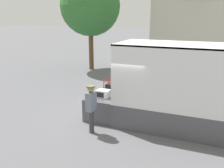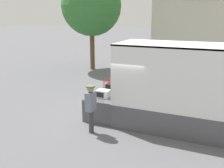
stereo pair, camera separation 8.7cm
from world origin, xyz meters
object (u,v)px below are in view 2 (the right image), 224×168
at_px(box_truck, 215,110).
at_px(microwave, 103,94).
at_px(worker_person, 91,104).
at_px(street_tree, 91,6).
at_px(portable_generator, 113,88).

distance_m(box_truck, microwave, 4.27).
distance_m(worker_person, street_tree, 11.91).
height_order(box_truck, portable_generator, box_truck).
height_order(box_truck, worker_person, box_truck).
xyz_separation_m(microwave, worker_person, (0.16, -1.38, 0.03)).
relative_size(microwave, portable_generator, 0.86).
distance_m(microwave, worker_person, 1.39).
bearing_deg(worker_person, street_tree, 117.45).
height_order(worker_person, street_tree, street_tree).
relative_size(box_truck, street_tree, 0.90).
bearing_deg(box_truck, worker_person, -156.85).
xyz_separation_m(box_truck, street_tree, (-9.30, 8.28, 3.97)).
height_order(microwave, portable_generator, portable_generator).
height_order(box_truck, street_tree, street_tree).
height_order(microwave, street_tree, street_tree).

